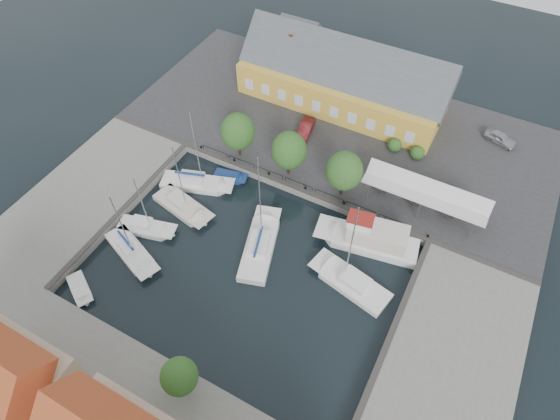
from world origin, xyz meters
The scene contains 19 objects.
ground centered at (0.00, 0.00, 0.00)m, with size 140.00×140.00×0.00m, color black.
north_quay centered at (0.00, 23.00, 0.50)m, with size 56.00×26.00×1.00m, color #2D2D30.
west_quay centered at (-22.00, -2.00, 0.50)m, with size 12.00×24.00×1.00m, color slate.
east_quay centered at (22.00, -2.00, 0.50)m, with size 12.00×24.00×1.00m, color slate.
quay_edge_fittings centered at (0.02, 4.75, 1.06)m, with size 56.00×24.72×0.40m.
warehouse centered at (-2.60, 28.36, 4.43)m, with size 28.56×14.00×9.55m.
tent_canopy centered at (14.00, 14.50, 3.68)m, with size 14.00×4.00×2.83m.
quay_trees centered at (-2.00, 12.00, 4.88)m, with size 18.20×4.20×6.30m.
car_silver centered at (19.68, 29.94, 1.71)m, with size 1.68×4.17×1.42m, color #ABAFB3.
car_red centered at (-3.44, 19.63, 1.75)m, with size 1.59×4.55×1.50m, color maroon.
center_sailboat centered at (0.06, 1.20, 0.36)m, with size 5.81×10.38×13.67m.
trawler centered at (10.57, 7.42, 1.02)m, with size 11.90×5.26×5.00m.
east_boat_a centered at (10.74, 1.70, 0.26)m, with size 9.35×4.84×12.63m.
west_boat_a centered at (-11.59, 5.66, 0.27)m, with size 9.34×5.32×12.00m.
west_boat_b centered at (-10.88, 1.90, 0.26)m, with size 8.37×4.33×11.03m.
west_boat_c centered at (-12.67, -2.73, 0.26)m, with size 7.06×3.82×9.45m.
west_boat_d centered at (-12.03, -6.02, 0.27)m, with size 8.40×5.17×10.96m.
launch_sw centered at (-13.81, -12.13, 0.09)m, with size 4.55×3.52×0.98m.
launch_nw centered at (-8.55, 8.67, 0.09)m, with size 4.50×2.54×0.88m.
Camera 1 is at (15.82, -23.59, 42.97)m, focal length 30.00 mm.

